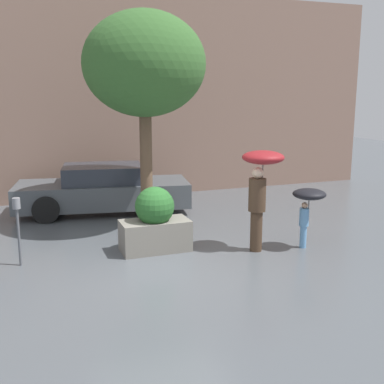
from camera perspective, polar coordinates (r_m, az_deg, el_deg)
The scene contains 8 objects.
ground_plane at distance 8.72m, azimuth -3.39°, elevation -9.35°, with size 40.00×40.00×0.00m, color #51565B.
building_facade at distance 14.48m, azimuth -11.12°, elevation 11.05°, with size 18.00×0.30×6.00m.
planter_box at distance 9.64m, azimuth -4.41°, elevation -3.62°, with size 1.37×0.78×1.31m.
person_adult at distance 9.57m, azimuth 8.12°, elevation 1.65°, with size 0.83×0.83×2.01m.
person_child at distance 9.93m, azimuth 13.61°, elevation -0.94°, with size 0.67×0.67×1.24m.
parked_car_near at distance 12.91m, azimuth -10.49°, elevation 0.23°, with size 4.68×2.45×1.26m.
street_tree at distance 11.00m, azimuth -5.68°, elevation 14.72°, with size 2.73×2.73×4.90m.
parking_meter at distance 9.27m, azimuth -19.99°, elevation -2.84°, with size 0.14×0.14×1.28m.
Camera 1 is at (-2.31, -7.80, 3.16)m, focal length 45.00 mm.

